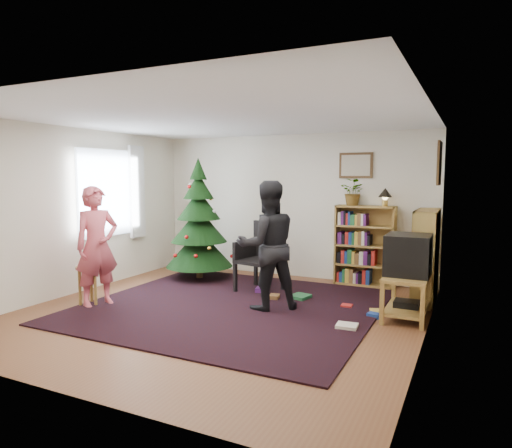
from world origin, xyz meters
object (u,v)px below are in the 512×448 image
at_px(person_standing, 97,246).
at_px(potted_plant, 354,192).
at_px(bookshelf_back, 365,245).
at_px(crt_tv, 408,255).
at_px(picture_back, 356,165).
at_px(person_by_chair, 268,246).
at_px(armchair, 263,253).
at_px(tv_stand, 407,292).
at_px(picture_right, 439,163).
at_px(christmas_tree, 199,229).
at_px(bookshelf_right, 426,254).
at_px(stool, 88,275).
at_px(table_lamp, 385,194).

xyz_separation_m(person_standing, potted_plant, (2.84, 2.77, 0.70)).
xyz_separation_m(bookshelf_back, crt_tv, (0.86, -1.50, 0.14)).
height_order(picture_back, person_by_chair, picture_back).
distance_m(picture_back, bookshelf_back, 1.31).
bearing_deg(potted_plant, armchair, -138.36).
bearing_deg(person_standing, bookshelf_back, -25.57).
distance_m(crt_tv, potted_plant, 1.97).
height_order(crt_tv, armchair, armchair).
height_order(tv_stand, crt_tv, crt_tv).
height_order(armchair, potted_plant, potted_plant).
height_order(picture_back, crt_tv, picture_back).
distance_m(bookshelf_back, person_standing, 4.11).
bearing_deg(picture_back, picture_right, -28.69).
relative_size(picture_back, person_by_chair, 0.32).
distance_m(christmas_tree, crt_tv, 3.61).
distance_m(bookshelf_right, person_by_chair, 2.33).
distance_m(stool, person_standing, 0.42).
bearing_deg(tv_stand, bookshelf_back, 119.93).
relative_size(picture_right, table_lamp, 2.07).
height_order(picture_back, potted_plant, picture_back).
distance_m(picture_back, potted_plant, 0.45).
xyz_separation_m(picture_right, potted_plant, (-1.32, 0.59, -0.43)).
bearing_deg(christmas_tree, armchair, -10.84).
xyz_separation_m(armchair, potted_plant, (1.16, 1.03, 0.94)).
height_order(picture_back, christmas_tree, picture_back).
bearing_deg(armchair, person_standing, -123.11).
bearing_deg(table_lamp, person_by_chair, -121.33).
bearing_deg(bookshelf_back, person_standing, -137.70).
bearing_deg(bookshelf_right, armchair, 102.30).
xyz_separation_m(christmas_tree, potted_plant, (2.48, 0.77, 0.65)).
xyz_separation_m(christmas_tree, armchair, (1.32, -0.25, -0.29)).
height_order(armchair, person_by_chair, person_by_chair).
relative_size(bookshelf_right, armchair, 1.21).
xyz_separation_m(christmas_tree, person_standing, (-0.36, -1.99, -0.05)).
bearing_deg(tv_stand, person_by_chair, -166.26).
bearing_deg(christmas_tree, person_by_chair, -32.41).
bearing_deg(stool, table_lamp, 39.22).
distance_m(picture_right, armchair, 2.86).
xyz_separation_m(picture_back, bookshelf_right, (1.19, -0.65, -1.29)).
xyz_separation_m(tv_stand, stool, (-4.02, -1.33, 0.10)).
bearing_deg(potted_plant, tv_stand, -54.66).
relative_size(picture_right, bookshelf_back, 0.46).
bearing_deg(christmas_tree, bookshelf_right, 4.01).
height_order(picture_right, potted_plant, picture_right).
bearing_deg(crt_tv, armchair, 168.01).
relative_size(picture_right, stool, 1.09).
xyz_separation_m(bookshelf_right, tv_stand, (-0.12, -0.98, -0.34)).
relative_size(tv_stand, armchair, 0.87).
height_order(armchair, stool, armchair).
bearing_deg(bookshelf_right, picture_back, 61.24).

